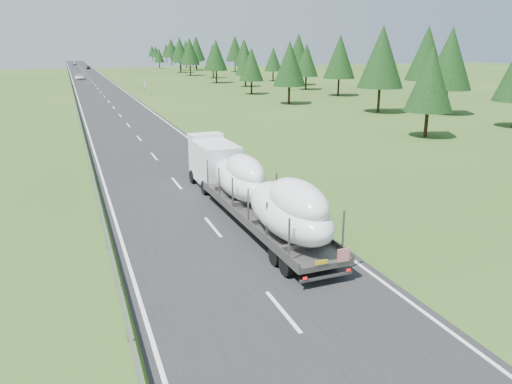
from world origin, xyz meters
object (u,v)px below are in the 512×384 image
object	(u,v)px
boat_truck	(252,186)
distant_car_dark	(88,67)
distant_van	(80,77)
highway_sign	(145,86)
distant_car_blue	(75,64)

from	to	relation	value
boat_truck	distant_car_dark	distance (m)	183.08
boat_truck	distant_van	distance (m)	121.58
highway_sign	distant_car_blue	size ratio (longest dim) A/B	0.59
distant_van	distant_car_dark	bearing A→B (deg)	89.19
highway_sign	boat_truck	size ratio (longest dim) A/B	0.15
boat_truck	distant_car_dark	xyz separation A→B (m)	(0.26, 183.07, -1.33)
distant_van	distant_car_blue	distance (m)	104.39
distant_van	distant_car_blue	xyz separation A→B (m)	(1.08, 104.39, 0.03)
distant_car_dark	distant_car_blue	size ratio (longest dim) A/B	0.85
distant_van	distant_car_dark	xyz separation A→B (m)	(5.08, 61.59, -0.06)
highway_sign	distant_car_dark	size ratio (longest dim) A/B	0.69
distant_car_dark	distant_car_blue	xyz separation A→B (m)	(-4.00, 42.80, 0.09)
highway_sign	distant_van	xyz separation A→B (m)	(-9.84, 50.51, -1.11)
distant_car_blue	boat_truck	bearing A→B (deg)	-90.11
boat_truck	distant_car_blue	size ratio (longest dim) A/B	3.97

